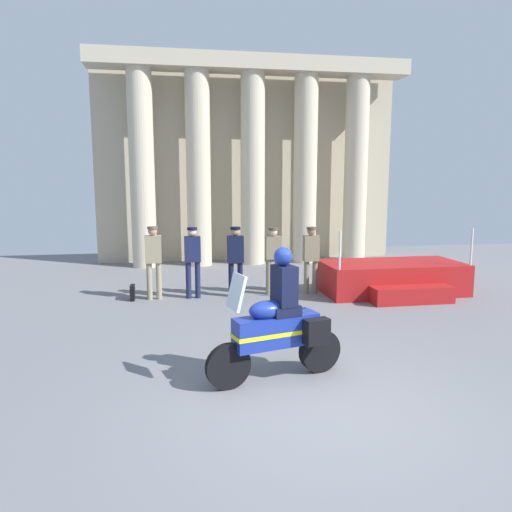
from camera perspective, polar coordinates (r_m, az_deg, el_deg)
ground_plane at (r=6.25m, az=7.62°, el=-17.75°), size 28.00×28.00×0.00m
colonnade_backdrop at (r=16.78m, az=-0.64°, el=11.93°), size 10.51×1.65×7.00m
reviewing_stand at (r=12.53m, az=15.96°, el=-2.61°), size 3.48×2.16×1.68m
officer_in_row_0 at (r=11.58m, az=-12.09°, el=-0.08°), size 0.38×0.24×1.75m
officer_in_row_1 at (r=11.55m, az=-7.53°, el=-0.07°), size 0.38×0.24×1.71m
officer_in_row_2 at (r=11.62m, az=-2.45°, el=0.02°), size 0.38×0.24×1.71m
officer_in_row_3 at (r=11.85m, az=2.03°, el=0.11°), size 0.38×0.24×1.67m
officer_in_row_4 at (r=12.04m, az=6.55°, el=0.18°), size 0.38×0.24×1.68m
motorcycle_with_rider at (r=6.82m, az=2.95°, el=-8.19°), size 2.05×0.88×1.90m
briefcase_on_ground at (r=11.78m, az=-14.45°, el=-4.23°), size 0.10×0.32×0.36m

